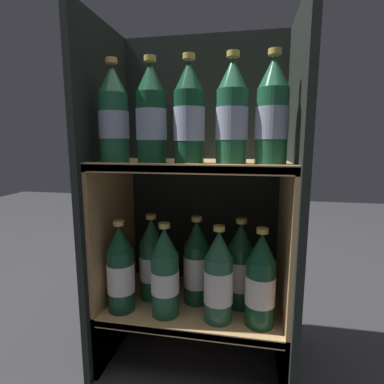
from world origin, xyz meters
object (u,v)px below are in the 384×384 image
Objects in this scene: bottle_upper_front_1 at (151,117)px; bottle_lower_back_1 at (197,265)px; bottle_upper_front_2 at (190,116)px; bottle_lower_front_3 at (260,283)px; bottle_lower_front_0 at (121,271)px; bottle_lower_front_2 at (218,279)px; bottle_lower_front_1 at (165,274)px; bottle_upper_front_4 at (272,115)px; bottle_lower_back_0 at (152,261)px; bottle_lower_back_2 at (240,268)px; bottle_upper_front_3 at (232,116)px; bottle_upper_front_0 at (114,117)px.

bottle_upper_front_1 is 1.00× the size of bottle_lower_back_1.
bottle_upper_front_2 is 0.49m from bottle_lower_front_3.
bottle_lower_front_0 and bottle_lower_front_2 have the same top height.
bottle_upper_front_4 is at bearing 0.00° from bottle_lower_front_1.
bottle_lower_back_0 is (-0.04, 0.09, -0.45)m from bottle_upper_front_1.
bottle_lower_back_0 is at bearing 165.18° from bottle_lower_front_3.
bottle_upper_front_4 reaches higher than bottle_lower_front_3.
bottle_lower_front_0 is 1.00× the size of bottle_lower_back_2.
bottle_upper_front_2 reaches higher than bottle_lower_front_0.
bottle_upper_front_3 reaches higher than bottle_lower_back_1.
bottle_upper_front_2 is 0.45m from bottle_lower_front_1.
bottle_upper_front_0 reaches higher than bottle_lower_front_1.
bottle_upper_front_1 is 1.00× the size of bottle_lower_front_0.
bottle_upper_front_3 is 1.00× the size of bottle_lower_back_2.
bottle_upper_front_0 is 0.42m from bottle_upper_front_4.
bottle_lower_front_0 is at bearing -165.62° from bottle_lower_back_2.
bottle_lower_front_0 and bottle_lower_back_2 have the same top height.
bottle_lower_front_1 is (-0.18, 0.00, -0.44)m from bottle_upper_front_3.
bottle_upper_front_2 reaches higher than bottle_lower_back_1.
bottle_upper_front_0 is 1.00× the size of bottle_upper_front_3.
bottle_upper_front_4 is 1.00× the size of bottle_lower_front_1.
bottle_upper_front_4 reaches higher than bottle_lower_back_1.
bottle_lower_back_1 is at bearing 22.67° from bottle_lower_front_0.
bottle_lower_front_0 is at bearing 180.00° from bottle_upper_front_4.
bottle_upper_front_0 is at bearing -180.00° from bottle_lower_front_2.
bottle_lower_back_1 is at bearing 139.64° from bottle_upper_front_3.
bottle_upper_front_2 is 0.48m from bottle_lower_back_2.
bottle_lower_front_1 is 0.11m from bottle_lower_back_0.
bottle_upper_front_2 is at bearing 0.00° from bottle_upper_front_1.
bottle_lower_front_3 is (0.09, -0.00, -0.45)m from bottle_upper_front_3.
bottle_lower_front_1 and bottle_lower_front_3 have the same top height.
bottle_lower_front_0 is 0.14m from bottle_lower_front_1.
bottle_upper_front_1 reaches higher than bottle_lower_back_2.
bottle_lower_back_2 is (-0.07, 0.09, -0.45)m from bottle_upper_front_4.
bottle_lower_front_1 is at bearing 180.00° from bottle_lower_front_3.
bottle_lower_back_1 and bottle_lower_back_2 have the same top height.
bottle_upper_front_3 reaches higher than bottle_lower_front_1.
bottle_lower_back_0 is at bearing 160.39° from bottle_upper_front_3.
bottle_lower_front_3 is 0.21m from bottle_lower_back_1.
bottle_lower_front_3 is (0.30, -0.00, -0.45)m from bottle_upper_front_1.
bottle_lower_front_2 is 1.00× the size of bottle_lower_front_3.
bottle_lower_back_0 is (-0.25, 0.09, -0.45)m from bottle_upper_front_3.
bottle_upper_front_0 is 1.00× the size of bottle_upper_front_1.
bottle_lower_front_1 is at bearing 0.00° from bottle_upper_front_0.
bottle_lower_back_1 is at bearing 130.92° from bottle_lower_front_2.
bottle_lower_front_1 is 0.12m from bottle_lower_back_1.
bottle_upper_front_2 is at bearing -147.00° from bottle_lower_back_2.
bottle_upper_front_0 reaches higher than bottle_lower_front_2.
bottle_upper_front_0 reaches higher than bottle_lower_front_0.
bottle_upper_front_2 is 0.49m from bottle_lower_front_0.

